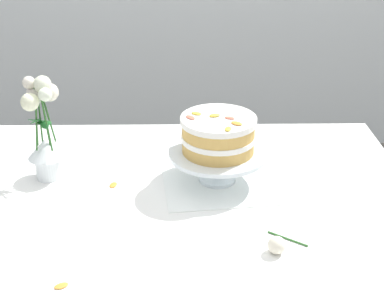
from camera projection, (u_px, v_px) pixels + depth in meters
name	position (u px, v px, depth m)	size (l,w,h in m)	color
dining_table	(175.00, 225.00, 1.57)	(1.40, 1.00, 0.74)	white
linen_napkin	(217.00, 180.00, 1.62)	(0.32, 0.32, 0.00)	white
cake_stand	(218.00, 156.00, 1.59)	(0.29, 0.29, 0.10)	silver
layer_cake	(218.00, 134.00, 1.55)	(0.22, 0.22, 0.11)	tan
flower_vase	(44.00, 131.00, 1.57)	(0.11, 0.11, 0.32)	silver
fallen_rose	(277.00, 245.00, 1.30)	(0.10, 0.11, 0.04)	#2D6028
loose_petal_0	(113.00, 185.00, 1.60)	(0.03, 0.02, 0.00)	orange
loose_petal_2	(61.00, 286.00, 1.20)	(0.03, 0.02, 0.00)	orange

